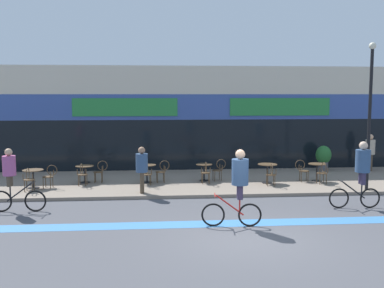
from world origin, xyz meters
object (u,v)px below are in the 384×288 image
at_px(cafe_chair_4_near, 271,173).
at_px(cyclist_0, 238,181).
at_px(bistro_table_1, 85,170).
at_px(bistro_table_3, 204,169).
at_px(cafe_chair_2_side, 162,170).
at_px(cafe_chair_2_near, 147,173).
at_px(cyclist_2, 361,168).
at_px(cafe_chair_0_side, 50,175).
at_px(cafe_chair_0_near, 29,178).
at_px(planter_pot, 323,157).
at_px(cafe_chair_1_near, 82,173).
at_px(cyclist_1, 12,177).
at_px(cafe_chair_1_side, 100,170).
at_px(cafe_chair_3_near, 206,171).
at_px(bistro_table_0, 33,175).
at_px(bistro_table_4, 267,169).
at_px(cafe_chair_5_near, 323,171).
at_px(lamp_post, 370,106).
at_px(pedestrian_far_end, 142,166).
at_px(cafe_chair_3_side, 219,168).
at_px(bistro_table_2, 147,170).
at_px(cafe_chair_5_side, 302,169).
at_px(pedestrian_near_end, 370,149).

relative_size(cafe_chair_4_near, cyclist_0, 0.41).
relative_size(bistro_table_1, bistro_table_3, 1.04).
height_order(bistro_table_3, cafe_chair_2_side, cafe_chair_2_side).
xyz_separation_m(cafe_chair_2_near, cyclist_2, (7.01, -3.68, 0.68)).
relative_size(cafe_chair_0_side, cyclist_2, 0.41).
height_order(cafe_chair_0_near, cafe_chair_4_near, same).
xyz_separation_m(planter_pot, cyclist_0, (-5.60, -8.13, 0.52)).
bearing_deg(cafe_chair_2_side, cafe_chair_1_near, 1.93).
relative_size(cafe_chair_0_side, cyclist_1, 0.44).
height_order(cafe_chair_1_side, cyclist_1, cyclist_1).
distance_m(cafe_chair_2_near, cyclist_2, 7.94).
bearing_deg(cyclist_0, cafe_chair_3_near, -81.79).
bearing_deg(cyclist_2, cafe_chair_2_side, -30.90).
distance_m(bistro_table_0, bistro_table_4, 9.24).
relative_size(bistro_table_0, cyclist_2, 0.36).
xyz_separation_m(cafe_chair_2_side, cafe_chair_3_near, (1.74, -0.46, 0.00)).
bearing_deg(cafe_chair_3_near, cafe_chair_1_near, 91.68).
relative_size(cafe_chair_5_near, lamp_post, 0.16).
distance_m(cafe_chair_5_near, cyclist_2, 3.44).
bearing_deg(pedestrian_far_end, cafe_chair_3_side, -147.88).
height_order(cafe_chair_0_side, cyclist_1, cyclist_1).
height_order(cafe_chair_1_near, cyclist_0, cyclist_0).
height_order(bistro_table_2, cafe_chair_5_near, cafe_chair_5_near).
height_order(cafe_chair_0_near, pedestrian_far_end, pedestrian_far_end).
distance_m(bistro_table_2, cafe_chair_5_side, 6.42).
relative_size(bistro_table_4, cafe_chair_2_side, 0.87).
height_order(cyclist_0, cyclist_1, cyclist_0).
height_order(bistro_table_1, cafe_chair_1_side, cafe_chair_1_side).
bearing_deg(cafe_chair_5_side, cyclist_1, -156.44).
bearing_deg(cafe_chair_2_side, cafe_chair_2_near, 39.55).
bearing_deg(cafe_chair_3_side, cafe_chair_0_side, -0.36).
distance_m(planter_pot, pedestrian_far_end, 9.34).
bearing_deg(cafe_chair_3_near, cafe_chair_4_near, -103.25).
bearing_deg(pedestrian_near_end, bistro_table_0, -1.67).
distance_m(cafe_chair_5_near, cyclist_0, 6.75).
distance_m(bistro_table_3, planter_pot, 6.19).
xyz_separation_m(cafe_chair_1_side, cafe_chair_3_near, (4.27, -0.63, 0.00)).
bearing_deg(cafe_chair_0_side, cyclist_0, 146.53).
height_order(cafe_chair_3_near, cafe_chair_5_near, same).
height_order(bistro_table_1, bistro_table_4, bistro_table_4).
relative_size(cafe_chair_2_side, pedestrian_near_end, 0.52).
bearing_deg(bistro_table_4, pedestrian_near_end, 23.70).
bearing_deg(bistro_table_0, cafe_chair_4_near, -2.25).
distance_m(cafe_chair_0_side, cafe_chair_1_near, 1.22).
distance_m(bistro_table_1, bistro_table_2, 2.54).
xyz_separation_m(cafe_chair_0_near, cyclist_2, (11.36, -2.92, 0.68)).
xyz_separation_m(cafe_chair_0_side, cafe_chair_3_side, (6.71, 0.95, 0.00)).
distance_m(cafe_chair_3_near, cafe_chair_4_near, 2.60).
bearing_deg(bistro_table_2, bistro_table_0, -170.05).
xyz_separation_m(cafe_chair_1_side, cyclist_1, (-2.27, -4.01, 0.50)).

